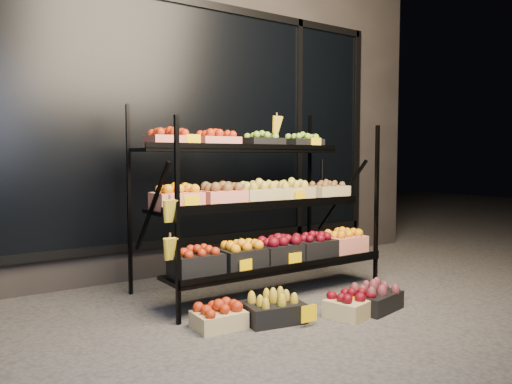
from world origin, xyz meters
TOP-DOWN VIEW (x-y plane):
  - ground at (0.00, 0.00)m, footprint 24.00×24.00m
  - building at (0.00, 2.59)m, footprint 6.00×2.08m
  - display_rack at (-0.01, 0.60)m, footprint 2.18×1.02m
  - tag_floor_a at (-0.29, -0.40)m, footprint 0.13×0.01m
  - tag_floor_b at (0.20, -0.40)m, footprint 0.13×0.01m
  - floor_crate_left at (-0.82, -0.05)m, footprint 0.36×0.27m
  - floor_crate_midleft at (-0.43, -0.16)m, footprint 0.47×0.38m
  - floor_crate_midright at (0.15, -0.38)m, footprint 0.45×0.38m
  - floor_crate_right at (0.40, -0.37)m, footprint 0.47×0.38m

SIDE VIEW (x-z plane):
  - ground at x=0.00m, z-range 0.00..0.00m
  - tag_floor_a at x=-0.29m, z-range 0.00..0.12m
  - tag_floor_b at x=0.20m, z-range 0.00..0.12m
  - floor_crate_left at x=-0.82m, z-range -0.01..0.18m
  - floor_crate_midright at x=0.15m, z-range -0.01..0.19m
  - floor_crate_right at x=0.40m, z-range -0.01..0.20m
  - floor_crate_midleft at x=-0.43m, z-range -0.01..0.20m
  - display_rack at x=-0.01m, z-range -0.07..1.65m
  - building at x=0.00m, z-range 0.00..3.50m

